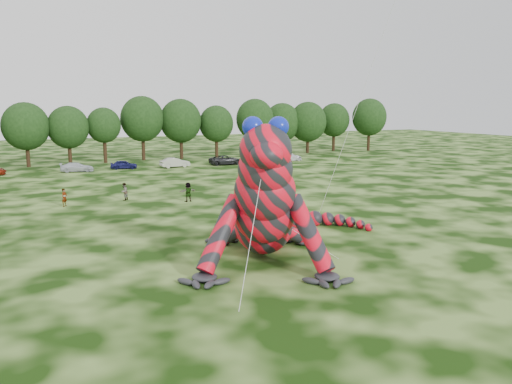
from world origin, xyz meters
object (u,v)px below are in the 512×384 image
Objects in this scene: inflatable_gecko at (263,184)px; tree_15 at (308,127)px; tree_8 at (69,135)px; car_4 at (124,165)px; tree_16 at (334,127)px; spectator_0 at (64,197)px; car_7 at (289,157)px; tree_9 at (104,135)px; flying_kite at (393,7)px; tree_17 at (369,125)px; car_3 at (77,167)px; car_6 at (226,160)px; tree_10 at (143,128)px; tree_11 at (181,129)px; tree_14 at (282,128)px; tree_12 at (216,131)px; tree_13 at (255,127)px; spectator_5 at (188,192)px; car_5 at (175,163)px; tree_7 at (26,135)px; spectator_1 at (124,192)px.

tree_15 is (35.94, 54.39, 0.54)m from inflatable_gecko.
car_4 is (6.45, -8.72, -3.83)m from tree_8.
tree_16 is 64.18m from spectator_0.
car_7 is at bearing -143.97° from tree_16.
flying_kite is at bearing -77.81° from tree_9.
tree_17 is 6.28× the size of spectator_0.
tree_15 is at bearing -68.95° from car_3.
car_6 is 3.12× the size of spectator_0.
tree_10 reaches higher than car_7.
tree_11 reaches higher than car_7.
car_6 is (-16.09, -11.87, -3.99)m from tree_14.
tree_12 is 2.04× the size of car_3.
tree_13 is 1.08× the size of tree_16.
spectator_5 is at bearing 112.27° from inflatable_gecko.
car_7 is 36.38m from spectator_5.
tree_12 is (6.23, -0.46, -0.55)m from tree_11.
tree_12 is at bearing -179.90° from tree_15.
tree_16 is (42.92, 55.99, 0.41)m from inflatable_gecko.
flying_kite is 2.01× the size of tree_8.
flying_kite is 47.81m from car_4.
tree_10 is at bearing -178.80° from tree_16.
car_5 is (1.95, -11.70, -4.54)m from tree_10.
tree_9 reaches higher than car_3.
tree_14 is 2.17× the size of car_5.
tree_14 is 12.01m from tree_16.
tree_9 is 6.52m from tree_10.
tree_17 is 5.58× the size of spectator_5.
tree_15 is (37.41, 0.43, 0.48)m from tree_9.
car_7 is (-4.95, -11.67, -4.02)m from tree_14.
flying_kite is 56.03m from tree_13.
car_4 is (-36.25, -9.51, -4.18)m from tree_15.
tree_7 is at bearing -177.22° from tree_9.
tree_12 is 0.87× the size of tree_17.
tree_9 is (11.15, 0.54, -0.40)m from tree_7.
tree_13 is 2.30× the size of car_3.
tree_10 is 6.40m from tree_11.
spectator_1 is at bearing -140.48° from tree_15.
tree_10 is at bearing 41.61° from car_6.
tree_7 is 2.02× the size of car_7.
tree_13 is at bearing -2.08° from car_7.
spectator_5 is (-42.27, -38.42, -3.76)m from tree_16.
tree_13 is 6.18× the size of spectator_0.
tree_8 is 0.95× the size of tree_14.
tree_14 is at bearing -176.90° from tree_16.
tree_14 is at bearing 2.64° from tree_8.
tree_13 is 26.80m from car_4.
car_6 is (-2.64, -10.89, -3.77)m from tree_12.
spectator_5 is (-23.96, -36.17, -4.14)m from tree_13.
tree_8 is at bearing 66.08° from car_6.
tree_14 is (19.68, 0.53, -0.33)m from tree_11.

